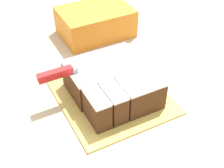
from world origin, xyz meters
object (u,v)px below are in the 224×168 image
object	(u,v)px
cake_board	(112,96)
knife	(66,72)
cake	(112,83)
storage_box	(95,22)

from	to	relation	value
cake_board	knife	distance (m)	0.16
cake	cake_board	bearing A→B (deg)	-133.75
knife	cake	bearing A→B (deg)	-22.25
cake	storage_box	world-z (taller)	storage_box
cake	knife	xyz separation A→B (m)	(-0.12, 0.05, 0.05)
knife	storage_box	size ratio (longest dim) A/B	1.03
cake	knife	world-z (taller)	knife
cake	storage_box	size ratio (longest dim) A/B	0.89
knife	cake_board	bearing A→B (deg)	-23.38
cake	knife	distance (m)	0.14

